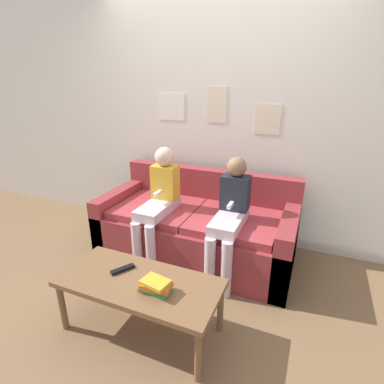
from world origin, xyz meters
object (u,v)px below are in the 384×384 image
object	(u,v)px
coffee_table	(140,286)
couch	(197,228)
tv_remote	(123,269)
person_left	(159,200)
person_right	(230,214)

from	to	relation	value
coffee_table	couch	bearing A→B (deg)	90.75
couch	coffee_table	distance (m)	1.08
couch	tv_remote	world-z (taller)	couch
coffee_table	person_left	world-z (taller)	person_left
coffee_table	person_right	distance (m)	0.97
tv_remote	coffee_table	bearing A→B (deg)	14.18
person_left	tv_remote	size ratio (longest dim) A/B	6.53
person_left	tv_remote	xyz separation A→B (m)	(0.16, -0.82, -0.20)
person_right	tv_remote	distance (m)	0.99
person_right	tv_remote	world-z (taller)	person_right
person_left	person_right	distance (m)	0.69
couch	person_left	xyz separation A→B (m)	(-0.31, -0.20, 0.34)
couch	person_right	bearing A→B (deg)	-28.84
person_left	coffee_table	bearing A→B (deg)	-69.56
person_left	person_right	xyz separation A→B (m)	(0.69, -0.01, -0.02)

